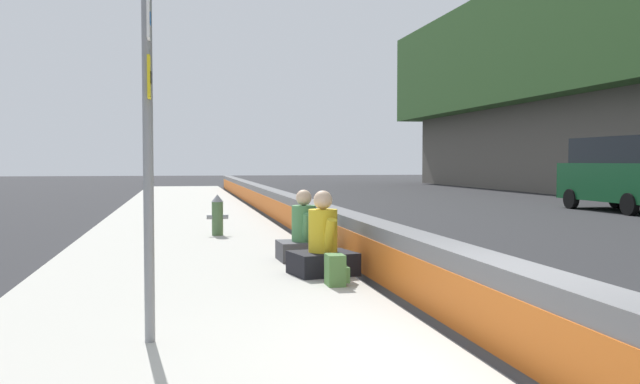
{
  "coord_description": "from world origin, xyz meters",
  "views": [
    {
      "loc": [
        -5.2,
        2.78,
        1.73
      ],
      "look_at": [
        10.61,
        -0.38,
        1.02
      ],
      "focal_mm": 39.23,
      "sensor_mm": 36.0,
      "label": 1
    }
  ],
  "objects_px": {
    "seated_person_middle": "(304,238)",
    "backpack": "(336,270)",
    "route_sign_post": "(148,103)",
    "seated_person_foreground": "(323,248)",
    "parked_car_fourth": "(624,172)",
    "fire_hydrant": "(217,214)"
  },
  "relations": [
    {
      "from": "seated_person_middle",
      "to": "backpack",
      "type": "bearing_deg",
      "value": -179.88
    },
    {
      "from": "route_sign_post",
      "to": "seated_person_foreground",
      "type": "xyz_separation_m",
      "value": [
        3.28,
        -2.22,
        -1.72
      ]
    },
    {
      "from": "seated_person_foreground",
      "to": "backpack",
      "type": "bearing_deg",
      "value": 179.35
    },
    {
      "from": "route_sign_post",
      "to": "parked_car_fourth",
      "type": "distance_m",
      "value": 21.45
    },
    {
      "from": "seated_person_middle",
      "to": "route_sign_post",
      "type": "bearing_deg",
      "value": 155.1
    },
    {
      "from": "route_sign_post",
      "to": "parked_car_fourth",
      "type": "bearing_deg",
      "value": -45.04
    },
    {
      "from": "backpack",
      "to": "fire_hydrant",
      "type": "bearing_deg",
      "value": 10.35
    },
    {
      "from": "parked_car_fourth",
      "to": "seated_person_middle",
      "type": "bearing_deg",
      "value": 128.75
    },
    {
      "from": "backpack",
      "to": "seated_person_foreground",
      "type": "bearing_deg",
      "value": -0.65
    },
    {
      "from": "route_sign_post",
      "to": "backpack",
      "type": "xyz_separation_m",
      "value": [
        2.39,
        -2.21,
        -1.9
      ]
    },
    {
      "from": "fire_hydrant",
      "to": "seated_person_middle",
      "type": "xyz_separation_m",
      "value": [
        -4.05,
        -1.16,
        -0.09
      ]
    },
    {
      "from": "seated_person_foreground",
      "to": "route_sign_post",
      "type": "bearing_deg",
      "value": 145.95
    },
    {
      "from": "seated_person_foreground",
      "to": "seated_person_middle",
      "type": "xyz_separation_m",
      "value": [
        1.46,
        0.01,
        -0.01
      ]
    },
    {
      "from": "route_sign_post",
      "to": "backpack",
      "type": "bearing_deg",
      "value": -42.67
    },
    {
      "from": "seated_person_middle",
      "to": "backpack",
      "type": "distance_m",
      "value": 2.35
    },
    {
      "from": "fire_hydrant",
      "to": "seated_person_foreground",
      "type": "bearing_deg",
      "value": -167.93
    },
    {
      "from": "fire_hydrant",
      "to": "seated_person_foreground",
      "type": "xyz_separation_m",
      "value": [
        -5.52,
        -1.18,
        -0.08
      ]
    },
    {
      "from": "fire_hydrant",
      "to": "parked_car_fourth",
      "type": "xyz_separation_m",
      "value": [
        6.35,
        -14.13,
        0.77
      ]
    },
    {
      "from": "backpack",
      "to": "route_sign_post",
      "type": "bearing_deg",
      "value": 137.33
    },
    {
      "from": "parked_car_fourth",
      "to": "seated_person_foreground",
      "type": "bearing_deg",
      "value": 132.5
    },
    {
      "from": "seated_person_foreground",
      "to": "seated_person_middle",
      "type": "relative_size",
      "value": 1.04
    },
    {
      "from": "backpack",
      "to": "parked_car_fourth",
      "type": "height_order",
      "value": "parked_car_fourth"
    }
  ]
}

